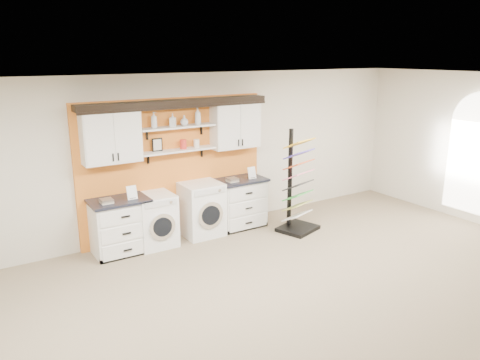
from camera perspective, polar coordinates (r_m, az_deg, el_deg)
floor at (r=5.59m, az=10.69°, el=-19.00°), size 10.00×10.00×0.00m
ceiling at (r=4.65m, az=12.40°, el=10.96°), size 10.00×10.00×0.00m
wall_back at (r=8.18m, az=-8.11°, el=2.94°), size 10.00×0.00×10.00m
accent_panel at (r=8.19m, az=-7.96°, el=1.53°), size 3.40×0.07×2.40m
upper_cabinet_left at (r=7.52m, az=-15.49°, el=5.18°), size 0.90×0.35×0.84m
upper_cabinet_right at (r=8.44m, az=-0.60°, el=6.77°), size 0.90×0.35×0.84m
shelf_lower at (r=7.98m, az=-7.55°, el=3.60°), size 1.32×0.28×0.03m
shelf_upper at (r=7.91m, az=-7.66°, el=6.44°), size 1.32×0.28×0.03m
crown_molding at (r=7.87m, az=-7.80°, el=9.31°), size 3.30×0.41×0.13m
window_arched at (r=9.65m, az=26.89°, el=3.21°), size 0.06×1.10×2.25m
picture_frame at (r=7.86m, az=-10.05°, el=4.25°), size 0.18×0.02×0.22m
canister_red at (r=8.00m, az=-6.93°, el=4.35°), size 0.11×0.11×0.16m
canister_cream at (r=8.11m, az=-5.33°, el=4.47°), size 0.10×0.10×0.14m
base_cabinet_left at (r=7.74m, az=-14.41°, el=-5.46°), size 0.91×0.66×0.90m
base_cabinet_right at (r=8.64m, az=-0.04°, el=-2.76°), size 0.93×0.66×0.91m
washer at (r=7.92m, az=-10.41°, el=-4.80°), size 0.63×0.71×0.88m
dryer at (r=8.25m, az=-4.73°, el=-3.54°), size 0.68×0.71×0.94m
sample_rack at (r=8.46m, az=7.00°, el=-2.45°), size 0.81×0.74×1.84m
soap_bottle_a at (r=7.73m, az=-10.45°, el=7.21°), size 0.14×0.14×0.26m
soap_bottle_b at (r=7.86m, az=-8.21°, el=7.27°), size 0.14×0.14×0.22m
soap_bottle_c at (r=7.95m, az=-6.81°, el=7.23°), size 0.15×0.15×0.17m
soap_bottle_d at (r=8.05m, az=-5.17°, el=7.79°), size 0.15×0.15×0.28m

